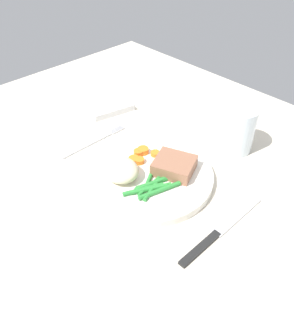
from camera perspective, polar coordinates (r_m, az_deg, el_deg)
The scene contains 10 objects.
dining_table at distance 66.47cm, azimuth 2.91°, elevation -3.11°, with size 120.00×90.00×2.00cm.
dinner_plate at distance 66.14cm, azimuth 0.00°, elevation -1.19°, with size 25.36×25.36×1.60cm, color white.
meat_portion at distance 65.21cm, azimuth 4.62°, elevation 0.35°, with size 7.35×6.63×2.56cm, color #936047.
mashed_potatoes at distance 63.47cm, azimuth -4.41°, elevation -0.31°, with size 7.14×6.38×3.65cm, color beige.
carrot_slices at distance 68.89cm, azimuth -0.96°, elevation 2.17°, with size 4.38×6.50×1.11cm.
green_beans at distance 62.05cm, azimuth 0.68°, elevation -3.09°, with size 6.66×9.72×0.89cm.
fork at distance 76.68cm, azimuth -8.80°, elevation 4.37°, with size 1.44×16.60×0.40cm.
knife at distance 58.73cm, azimuth 12.09°, elevation -10.09°, with size 1.70×20.50×0.64cm.
water_glass at distance 74.21cm, azimuth 14.54°, elevation 5.85°, with size 7.56×7.56×9.74cm.
napkin at distance 89.82cm, azimuth -7.16°, elevation 10.78°, with size 12.88×10.66×1.60cm, color white.
Camera 1 is at (32.52, -35.76, 46.63)cm, focal length 36.73 mm.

